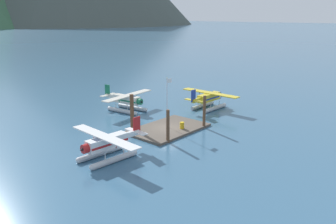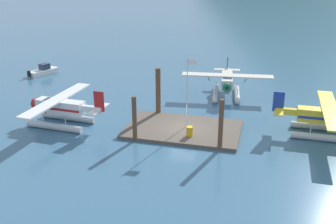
{
  "view_description": "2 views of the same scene",
  "coord_description": "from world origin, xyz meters",
  "px_view_note": "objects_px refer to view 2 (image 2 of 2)",
  "views": [
    {
      "loc": [
        -33.57,
        -29.47,
        15.06
      ],
      "look_at": [
        1.15,
        0.99,
        2.05
      ],
      "focal_mm": 37.31,
      "sensor_mm": 36.0,
      "label": 1
    },
    {
      "loc": [
        7.27,
        -33.55,
        15.03
      ],
      "look_at": [
        -1.76,
        1.12,
        1.29
      ],
      "focal_mm": 42.51,
      "sensor_mm": 36.0,
      "label": 2
    }
  ],
  "objects_px": {
    "seaplane_cream_bow_right": "(227,83)",
    "boat_white_open_west": "(44,71)",
    "fuel_drum": "(190,131)",
    "seaplane_white_port_aft": "(61,110)",
    "seaplane_yellow_stbd_fwd": "(325,120)",
    "flagpole": "(188,85)"
  },
  "relations": [
    {
      "from": "boat_white_open_west",
      "to": "fuel_drum",
      "type": "bearing_deg",
      "value": -33.57
    },
    {
      "from": "seaplane_cream_bow_right",
      "to": "fuel_drum",
      "type": "bearing_deg",
      "value": -97.84
    },
    {
      "from": "flagpole",
      "to": "fuel_drum",
      "type": "relative_size",
      "value": 7.64
    },
    {
      "from": "flagpole",
      "to": "seaplane_cream_bow_right",
      "type": "bearing_deg",
      "value": 77.58
    },
    {
      "from": "seaplane_cream_bow_right",
      "to": "boat_white_open_west",
      "type": "height_order",
      "value": "seaplane_cream_bow_right"
    },
    {
      "from": "seaplane_yellow_stbd_fwd",
      "to": "boat_white_open_west",
      "type": "relative_size",
      "value": 2.26
    },
    {
      "from": "seaplane_cream_bow_right",
      "to": "seaplane_yellow_stbd_fwd",
      "type": "bearing_deg",
      "value": -42.28
    },
    {
      "from": "seaplane_white_port_aft",
      "to": "boat_white_open_west",
      "type": "bearing_deg",
      "value": 125.67
    },
    {
      "from": "seaplane_white_port_aft",
      "to": "seaplane_yellow_stbd_fwd",
      "type": "bearing_deg",
      "value": 8.75
    },
    {
      "from": "fuel_drum",
      "to": "seaplane_white_port_aft",
      "type": "bearing_deg",
      "value": 179.84
    },
    {
      "from": "seaplane_cream_bow_right",
      "to": "seaplane_white_port_aft",
      "type": "distance_m",
      "value": 19.25
    },
    {
      "from": "flagpole",
      "to": "seaplane_white_port_aft",
      "type": "relative_size",
      "value": 0.64
    },
    {
      "from": "flagpole",
      "to": "seaplane_white_port_aft",
      "type": "xyz_separation_m",
      "value": [
        -12.06,
        -1.99,
        -2.86
      ]
    },
    {
      "from": "fuel_drum",
      "to": "seaplane_white_port_aft",
      "type": "xyz_separation_m",
      "value": [
        -12.66,
        0.04,
        0.84
      ]
    },
    {
      "from": "flagpole",
      "to": "seaplane_yellow_stbd_fwd",
      "type": "xyz_separation_m",
      "value": [
        12.27,
        1.75,
        -2.86
      ]
    },
    {
      "from": "boat_white_open_west",
      "to": "seaplane_white_port_aft",
      "type": "bearing_deg",
      "value": -54.33
    },
    {
      "from": "seaplane_cream_bow_right",
      "to": "boat_white_open_west",
      "type": "xyz_separation_m",
      "value": [
        -25.9,
        3.24,
        -1.09
      ]
    },
    {
      "from": "flagpole",
      "to": "fuel_drum",
      "type": "xyz_separation_m",
      "value": [
        0.61,
        -2.03,
        -3.69
      ]
    },
    {
      "from": "fuel_drum",
      "to": "seaplane_cream_bow_right",
      "type": "xyz_separation_m",
      "value": [
        1.76,
        12.78,
        0.84
      ]
    },
    {
      "from": "seaplane_white_port_aft",
      "to": "boat_white_open_west",
      "type": "height_order",
      "value": "seaplane_white_port_aft"
    },
    {
      "from": "flagpole",
      "to": "seaplane_yellow_stbd_fwd",
      "type": "relative_size",
      "value": 0.65
    },
    {
      "from": "seaplane_yellow_stbd_fwd",
      "to": "boat_white_open_west",
      "type": "distance_m",
      "value": 37.85
    }
  ]
}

